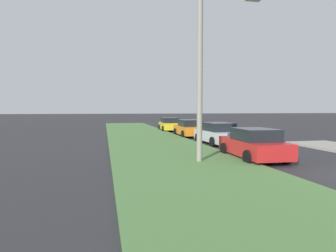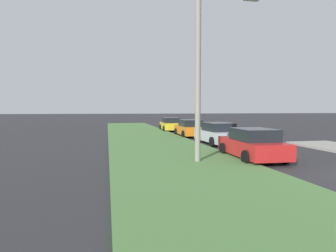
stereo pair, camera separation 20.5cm
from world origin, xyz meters
name	(u,v)px [view 1 (the left image)]	position (x,y,z in m)	size (l,w,h in m)	color
grass_median	(158,146)	(10.00, 6.12, 0.06)	(60.00, 6.00, 0.12)	#517F42
parked_car_red	(253,144)	(4.68, 2.49, 0.72)	(4.36, 2.14, 1.47)	red
parked_car_silver	(217,134)	(10.61, 1.89, 0.72)	(4.36, 2.13, 1.47)	#B2B5BA
parked_car_orange	(189,128)	(16.30, 2.18, 0.72)	(4.32, 2.05, 1.47)	orange
parked_car_yellow	(170,124)	(22.96, 2.43, 0.72)	(4.38, 2.17, 1.47)	gold
streetlight	(208,62)	(4.15, 5.00, 4.39)	(0.38, 2.87, 7.50)	gray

